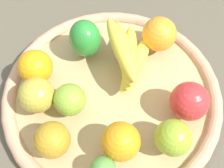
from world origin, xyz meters
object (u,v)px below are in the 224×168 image
object	(u,v)px
banana_bunch	(128,55)
orange_0	(159,34)
bell_pepper	(85,38)
orange_1	(121,141)
apple_1	(52,140)
orange_2	(35,67)
apple_3	(37,95)
apple_0	(173,138)
apple_4	(70,100)
apple_2	(189,101)

from	to	relation	value
banana_bunch	orange_0	size ratio (longest dim) A/B	2.26
bell_pepper	orange_0	distance (m)	0.17
orange_1	apple_1	distance (m)	0.12
orange_2	apple_3	distance (m)	0.07
bell_pepper	banana_bunch	xyz separation A→B (m)	(0.10, -0.03, -0.00)
orange_0	apple_0	world-z (taller)	orange_0
apple_1	apple_0	xyz separation A→B (m)	(0.22, 0.02, 0.00)
bell_pepper	apple_3	size ratio (longest dim) A/B	1.21
apple_4	banana_bunch	size ratio (longest dim) A/B	0.37
apple_4	bell_pepper	size ratio (longest dim) A/B	0.74
apple_4	orange_2	bearing A→B (deg)	140.87
apple_0	bell_pepper	bearing A→B (deg)	132.03
orange_0	apple_1	bearing A→B (deg)	-126.04
apple_2	apple_3	bearing A→B (deg)	-177.81
orange_2	apple_3	bearing A→B (deg)	-74.81
banana_bunch	apple_0	xyz separation A→B (m)	(0.09, -0.17, -0.00)
orange_0	apple_2	xyz separation A→B (m)	(0.06, -0.16, -0.00)
orange_2	apple_2	size ratio (longest dim) A/B	0.95
orange_0	orange_1	bearing A→B (deg)	-104.94
apple_4	apple_3	xyz separation A→B (m)	(-0.07, 0.00, 0.00)
apple_0	orange_1	bearing A→B (deg)	-170.42
apple_4	apple_0	distance (m)	0.21
apple_2	apple_3	size ratio (longest dim) A/B	1.06
bell_pepper	apple_0	distance (m)	0.28
orange_0	apple_2	distance (m)	0.17
banana_bunch	apple_3	bearing A→B (deg)	-147.12
orange_1	bell_pepper	size ratio (longest dim) A/B	0.82
banana_bunch	apple_4	bearing A→B (deg)	-133.10
orange_2	apple_1	world-z (taller)	orange_2
orange_1	orange_0	xyz separation A→B (m)	(0.07, 0.25, 0.00)
apple_1	apple_0	distance (m)	0.22
orange_1	apple_2	bearing A→B (deg)	35.69
apple_1	apple_3	world-z (taller)	apple_3
banana_bunch	orange_2	bearing A→B (deg)	-166.39
apple_2	apple_4	bearing A→B (deg)	-176.57
orange_2	apple_0	xyz separation A→B (m)	(0.28, -0.13, -0.00)
orange_0	orange_2	xyz separation A→B (m)	(-0.26, -0.11, -0.00)
apple_1	apple_2	bearing A→B (deg)	21.48
orange_1	apple_0	distance (m)	0.09
banana_bunch	apple_0	bearing A→B (deg)	-62.36
apple_3	apple_1	bearing A→B (deg)	-61.11
orange_2	apple_0	distance (m)	0.31
apple_3	apple_0	bearing A→B (deg)	-13.49
orange_1	banana_bunch	world-z (taller)	banana_bunch
apple_4	apple_1	world-z (taller)	apple_1
apple_4	orange_0	bearing A→B (deg)	45.88
apple_4	banana_bunch	distance (m)	0.16
orange_2	apple_1	bearing A→B (deg)	-66.67
apple_0	apple_2	size ratio (longest dim) A/B	0.89
apple_1	banana_bunch	bearing A→B (deg)	57.81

